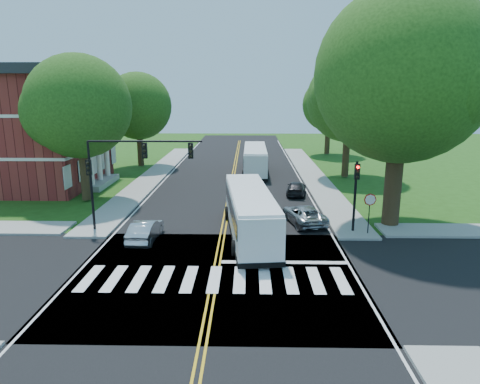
{
  "coord_description": "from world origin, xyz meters",
  "views": [
    {
      "loc": [
        1.59,
        -19.29,
        8.77
      ],
      "look_at": [
        1.06,
        7.39,
        2.4
      ],
      "focal_mm": 32.0,
      "sensor_mm": 36.0,
      "label": 1
    }
  ],
  "objects_px": {
    "bus_follow": "(255,159)",
    "suv": "(304,214)",
    "bus_lead": "(250,212)",
    "signal_nw": "(127,164)",
    "hatchback": "(145,231)",
    "signal_ne": "(356,187)",
    "dark_sedan": "(296,188)"
  },
  "relations": [
    {
      "from": "signal_nw",
      "to": "signal_ne",
      "type": "xyz_separation_m",
      "value": [
        14.06,
        0.01,
        -1.41
      ]
    },
    {
      "from": "bus_follow",
      "to": "suv",
      "type": "relative_size",
      "value": 2.45
    },
    {
      "from": "bus_follow",
      "to": "hatchback",
      "type": "bearing_deg",
      "value": 72.75
    },
    {
      "from": "bus_lead",
      "to": "suv",
      "type": "xyz_separation_m",
      "value": [
        3.66,
        2.51,
        -0.88
      ]
    },
    {
      "from": "bus_follow",
      "to": "dark_sedan",
      "type": "height_order",
      "value": "bus_follow"
    },
    {
      "from": "signal_nw",
      "to": "hatchback",
      "type": "relative_size",
      "value": 1.86
    },
    {
      "from": "signal_ne",
      "to": "dark_sedan",
      "type": "relative_size",
      "value": 1.15
    },
    {
      "from": "bus_follow",
      "to": "dark_sedan",
      "type": "distance_m",
      "value": 10.54
    },
    {
      "from": "signal_ne",
      "to": "suv",
      "type": "relative_size",
      "value": 0.99
    },
    {
      "from": "signal_ne",
      "to": "suv",
      "type": "height_order",
      "value": "signal_ne"
    },
    {
      "from": "hatchback",
      "to": "suv",
      "type": "xyz_separation_m",
      "value": [
        9.88,
        3.63,
        -0.01
      ]
    },
    {
      "from": "bus_lead",
      "to": "bus_follow",
      "type": "relative_size",
      "value": 1.02
    },
    {
      "from": "hatchback",
      "to": "suv",
      "type": "bearing_deg",
      "value": -157.46
    },
    {
      "from": "signal_nw",
      "to": "bus_follow",
      "type": "relative_size",
      "value": 0.66
    },
    {
      "from": "signal_nw",
      "to": "suv",
      "type": "distance_m",
      "value": 11.99
    },
    {
      "from": "signal_ne",
      "to": "hatchback",
      "type": "relative_size",
      "value": 1.14
    },
    {
      "from": "bus_lead",
      "to": "suv",
      "type": "relative_size",
      "value": 2.5
    },
    {
      "from": "hatchback",
      "to": "bus_lead",
      "type": "bearing_deg",
      "value": -167.44
    },
    {
      "from": "signal_nw",
      "to": "signal_ne",
      "type": "relative_size",
      "value": 1.62
    },
    {
      "from": "hatchback",
      "to": "bus_follow",
      "type": "bearing_deg",
      "value": -105.1
    },
    {
      "from": "signal_ne",
      "to": "bus_lead",
      "type": "distance_m",
      "value": 6.68
    },
    {
      "from": "hatchback",
      "to": "suv",
      "type": "relative_size",
      "value": 0.86
    },
    {
      "from": "signal_ne",
      "to": "bus_lead",
      "type": "height_order",
      "value": "signal_ne"
    },
    {
      "from": "signal_ne",
      "to": "dark_sedan",
      "type": "bearing_deg",
      "value": 103.84
    },
    {
      "from": "bus_follow",
      "to": "suv",
      "type": "bearing_deg",
      "value": 99.8
    },
    {
      "from": "signal_ne",
      "to": "bus_follow",
      "type": "bearing_deg",
      "value": 106.38
    },
    {
      "from": "signal_nw",
      "to": "bus_lead",
      "type": "height_order",
      "value": "signal_nw"
    },
    {
      "from": "signal_ne",
      "to": "bus_lead",
      "type": "bearing_deg",
      "value": -175.01
    },
    {
      "from": "bus_follow",
      "to": "hatchback",
      "type": "relative_size",
      "value": 2.83
    },
    {
      "from": "bus_lead",
      "to": "bus_follow",
      "type": "height_order",
      "value": "bus_lead"
    },
    {
      "from": "signal_nw",
      "to": "hatchback",
      "type": "bearing_deg",
      "value": -51.25
    },
    {
      "from": "signal_ne",
      "to": "bus_follow",
      "type": "distance_m",
      "value": 20.91
    }
  ]
}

